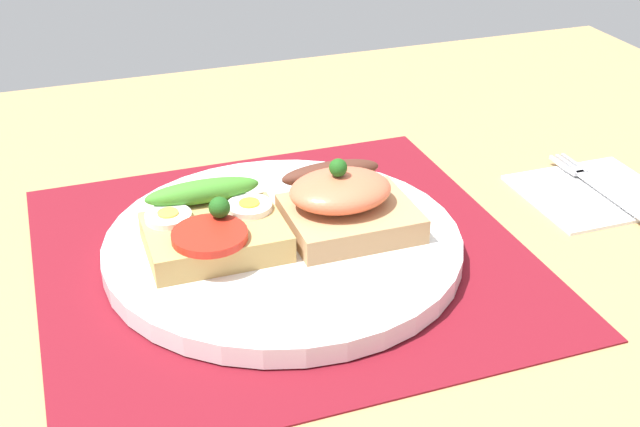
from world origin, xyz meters
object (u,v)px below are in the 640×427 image
at_px(plate, 283,246).
at_px(napkin, 593,192).
at_px(sandwich_salmon, 344,202).
at_px(fork, 597,185).
at_px(sandwich_egg_tomato, 214,229).

xyz_separation_m(plate, napkin, (0.29, 0.01, -0.01)).
relative_size(plate, sandwich_salmon, 2.82).
xyz_separation_m(sandwich_salmon, fork, (0.25, 0.01, -0.03)).
height_order(sandwich_egg_tomato, sandwich_salmon, sandwich_salmon).
bearing_deg(sandwich_egg_tomato, fork, 1.37).
bearing_deg(napkin, fork, 27.01).
bearing_deg(fork, sandwich_salmon, -177.53).
relative_size(plate, napkin, 2.25).
bearing_deg(plate, sandwich_salmon, 0.33).
distance_m(plate, sandwich_salmon, 0.06).
height_order(sandwich_salmon, fork, sandwich_salmon).
height_order(plate, fork, plate).
relative_size(sandwich_salmon, fork, 0.71).
height_order(plate, napkin, plate).
distance_m(plate, sandwich_egg_tomato, 0.06).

